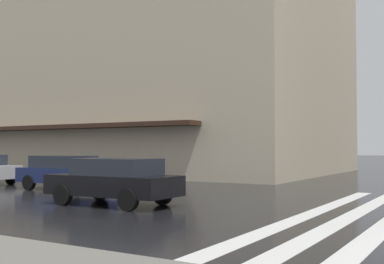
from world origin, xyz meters
TOP-DOWN VIEW (x-y plane):
  - haussmann_block_mid at (21.33, 22.54)m, footprint 18.87×26.55m
  - car_black at (2.50, 10.53)m, footprint 1.85×4.10m
  - car_navy at (5.50, 15.71)m, footprint 1.85×4.10m

SIDE VIEW (x-z plane):
  - car_black at x=2.50m, z-range 0.05..1.46m
  - car_navy at x=5.50m, z-range 0.05..1.46m
  - haussmann_block_mid at x=21.33m, z-range -0.21..19.94m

